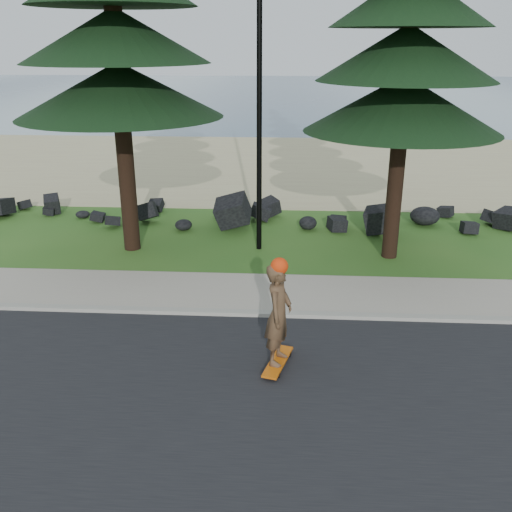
# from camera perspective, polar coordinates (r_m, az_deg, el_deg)

# --- Properties ---
(ground) EXTENTS (160.00, 160.00, 0.00)m
(ground) POSITION_cam_1_polar(r_m,az_deg,el_deg) (12.84, -0.49, -4.17)
(ground) COLOR #27581B
(ground) RESTS_ON ground
(road) EXTENTS (160.00, 7.00, 0.02)m
(road) POSITION_cam_1_polar(r_m,az_deg,el_deg) (8.98, -2.53, -16.39)
(road) COLOR black
(road) RESTS_ON ground
(kerb) EXTENTS (160.00, 0.20, 0.10)m
(kerb) POSITION_cam_1_polar(r_m,az_deg,el_deg) (12.01, -0.78, -5.78)
(kerb) COLOR gray
(kerb) RESTS_ON ground
(sidewalk) EXTENTS (160.00, 2.00, 0.08)m
(sidewalk) POSITION_cam_1_polar(r_m,az_deg,el_deg) (13.00, -0.43, -3.64)
(sidewalk) COLOR #9F9285
(sidewalk) RESTS_ON ground
(beach_sand) EXTENTS (160.00, 15.00, 0.01)m
(beach_sand) POSITION_cam_1_polar(r_m,az_deg,el_deg) (26.67, 1.66, 9.18)
(beach_sand) COLOR tan
(beach_sand) RESTS_ON ground
(ocean) EXTENTS (160.00, 58.00, 0.01)m
(ocean) POSITION_cam_1_polar(r_m,az_deg,el_deg) (62.83, 2.81, 15.98)
(ocean) COLOR #3C5873
(ocean) RESTS_ON ground
(seawall_boulders) EXTENTS (60.00, 2.40, 1.10)m
(seawall_boulders) POSITION_cam_1_polar(r_m,az_deg,el_deg) (18.05, 0.72, 3.39)
(seawall_boulders) COLOR black
(seawall_boulders) RESTS_ON ground
(lamp_post) EXTENTS (0.25, 0.14, 8.14)m
(lamp_post) POSITION_cam_1_polar(r_m,az_deg,el_deg) (14.87, 0.33, 15.89)
(lamp_post) COLOR black
(lamp_post) RESTS_ON ground
(skateboarder) EXTENTS (0.60, 1.13, 2.05)m
(skateboarder) POSITION_cam_1_polar(r_m,az_deg,el_deg) (9.80, 2.28, -5.88)
(skateboarder) COLOR #C4570B
(skateboarder) RESTS_ON ground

